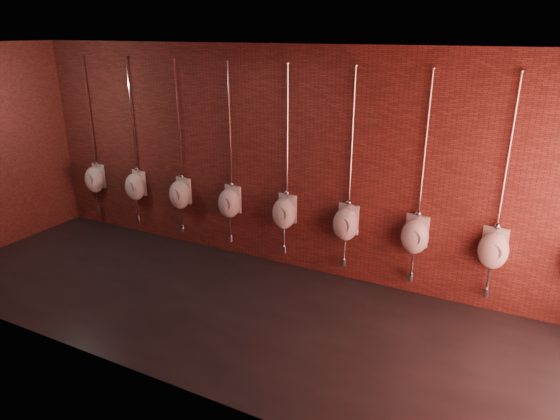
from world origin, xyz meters
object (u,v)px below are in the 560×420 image
(urinal_3, at_px, (230,202))
(urinal_2, at_px, (180,193))
(urinal_1, at_px, (135,186))
(urinal_5, at_px, (346,223))
(urinal_0, at_px, (95,178))
(urinal_4, at_px, (284,212))
(urinal_7, at_px, (493,249))
(urinal_6, at_px, (415,235))

(urinal_3, bearing_deg, urinal_2, 180.00)
(urinal_1, distance_m, urinal_5, 3.76)
(urinal_0, relative_size, urinal_4, 1.00)
(urinal_4, relative_size, urinal_7, 1.00)
(urinal_4, distance_m, urinal_6, 1.88)
(urinal_0, relative_size, urinal_3, 1.00)
(urinal_2, xyz_separation_m, urinal_5, (2.82, 0.00, 0.00))
(urinal_3, relative_size, urinal_5, 1.00)
(urinal_0, xyz_separation_m, urinal_4, (3.76, 0.00, 0.00))
(urinal_1, xyz_separation_m, urinal_4, (2.82, 0.00, 0.00))
(urinal_1, xyz_separation_m, urinal_2, (0.94, 0.00, 0.00))
(urinal_6, bearing_deg, urinal_1, 180.00)
(urinal_2, bearing_deg, urinal_5, 0.00)
(urinal_0, relative_size, urinal_1, 1.00)
(urinal_0, distance_m, urinal_5, 4.70)
(urinal_6, bearing_deg, urinal_5, 180.00)
(urinal_0, bearing_deg, urinal_4, 0.00)
(urinal_1, bearing_deg, urinal_2, 0.00)
(urinal_2, bearing_deg, urinal_7, 0.00)
(urinal_0, relative_size, urinal_2, 1.00)
(urinal_1, relative_size, urinal_7, 1.00)
(urinal_2, height_order, urinal_3, same)
(urinal_7, bearing_deg, urinal_2, 180.00)
(urinal_0, height_order, urinal_5, same)
(urinal_0, height_order, urinal_4, same)
(urinal_0, xyz_separation_m, urinal_7, (6.57, 0.00, 0.00))
(urinal_1, xyz_separation_m, urinal_3, (1.88, 0.00, 0.00))
(urinal_3, distance_m, urinal_6, 2.82)
(urinal_5, xyz_separation_m, urinal_7, (1.88, 0.00, 0.00))
(urinal_0, distance_m, urinal_2, 1.88)
(urinal_0, xyz_separation_m, urinal_6, (5.63, 0.00, 0.00))
(urinal_4, distance_m, urinal_5, 0.94)
(urinal_1, relative_size, urinal_4, 1.00)
(urinal_0, relative_size, urinal_5, 1.00)
(urinal_0, distance_m, urinal_1, 0.94)
(urinal_6, bearing_deg, urinal_3, 180.00)
(urinal_1, bearing_deg, urinal_4, 0.00)
(urinal_4, distance_m, urinal_7, 2.82)
(urinal_0, xyz_separation_m, urinal_2, (1.88, 0.00, 0.00))
(urinal_3, distance_m, urinal_7, 3.76)
(urinal_7, bearing_deg, urinal_1, 180.00)
(urinal_2, distance_m, urinal_3, 0.94)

